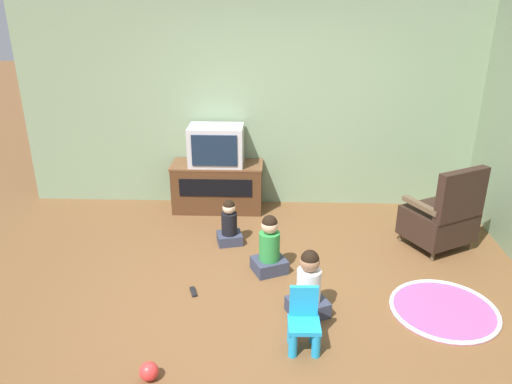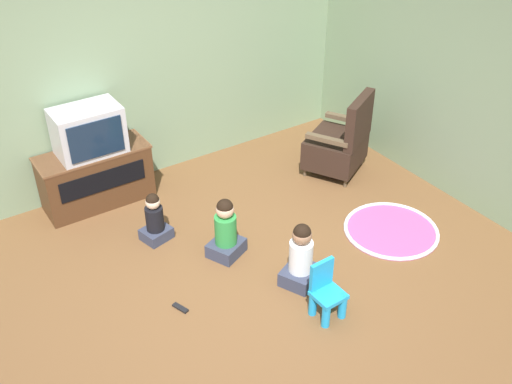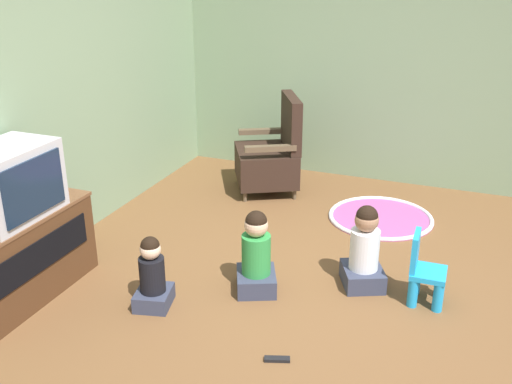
# 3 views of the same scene
# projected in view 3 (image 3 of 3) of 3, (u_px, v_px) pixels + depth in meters

# --- Properties ---
(ground_plane) EXTENTS (30.00, 30.00, 0.00)m
(ground_plane) POSITION_uv_depth(u_px,v_px,m) (320.00, 307.00, 4.00)
(ground_plane) COLOR brown
(wall_back) EXTENTS (5.65, 0.12, 2.53)m
(wall_back) POSITION_uv_depth(u_px,v_px,m) (7.00, 98.00, 4.13)
(wall_back) COLOR gray
(wall_back) RESTS_ON ground_plane
(wall_right) EXTENTS (0.12, 5.30, 2.53)m
(wall_right) POSITION_uv_depth(u_px,v_px,m) (437.00, 58.00, 5.64)
(wall_right) COLOR gray
(wall_right) RESTS_ON ground_plane
(tv_cabinet) EXTENTS (1.11, 0.45, 0.60)m
(tv_cabinet) POSITION_uv_depth(u_px,v_px,m) (19.00, 255.00, 4.02)
(tv_cabinet) COLOR #4C2D19
(tv_cabinet) RESTS_ON ground_plane
(television) EXTENTS (0.65, 0.43, 0.47)m
(television) POSITION_uv_depth(u_px,v_px,m) (8.00, 183.00, 3.82)
(television) COLOR #B7B7BC
(television) RESTS_ON tv_cabinet
(black_armchair) EXTENTS (0.82, 0.79, 0.94)m
(black_armchair) POSITION_uv_depth(u_px,v_px,m) (271.00, 156.00, 5.82)
(black_armchair) COLOR brown
(black_armchair) RESTS_ON ground_plane
(yellow_kid_chair) EXTENTS (0.25, 0.24, 0.50)m
(yellow_kid_chair) POSITION_uv_depth(u_px,v_px,m) (424.00, 275.00, 3.99)
(yellow_kid_chair) COLOR #1E99DB
(yellow_kid_chair) RESTS_ON ground_plane
(play_mat) EXTENTS (0.92, 0.92, 0.04)m
(play_mat) POSITION_uv_depth(u_px,v_px,m) (381.00, 217.00, 5.31)
(play_mat) COLOR #A54C8C
(play_mat) RESTS_ON ground_plane
(child_watching_left) EXTENTS (0.40, 0.38, 0.61)m
(child_watching_left) POSITION_uv_depth(u_px,v_px,m) (364.00, 252.00, 4.17)
(child_watching_left) COLOR #33384C
(child_watching_left) RESTS_ON ground_plane
(child_watching_center) EXTENTS (0.39, 0.37, 0.60)m
(child_watching_center) POSITION_uv_depth(u_px,v_px,m) (256.00, 257.00, 4.11)
(child_watching_center) COLOR #33384C
(child_watching_center) RESTS_ON ground_plane
(child_watching_right) EXTENTS (0.30, 0.28, 0.51)m
(child_watching_right) POSITION_uv_depth(u_px,v_px,m) (152.00, 276.00, 3.94)
(child_watching_right) COLOR #33384C
(child_watching_right) RESTS_ON ground_plane
(remote_control) EXTENTS (0.09, 0.16, 0.02)m
(remote_control) POSITION_uv_depth(u_px,v_px,m) (277.00, 359.00, 3.47)
(remote_control) COLOR black
(remote_control) RESTS_ON ground_plane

